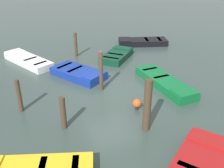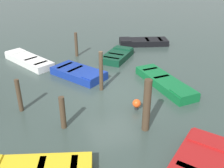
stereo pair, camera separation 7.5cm
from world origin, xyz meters
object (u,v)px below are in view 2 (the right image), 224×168
Objects in this scene: rowboat_white at (28,60)px; mooring_piling_far_left at (63,113)px; mooring_piling_mid_left at (101,71)px; mooring_piling_center at (19,95)px; rowboat_blue at (79,73)px; mooring_piling_near_right at (147,106)px; rowboat_green at (165,82)px; marker_buoy at (137,104)px; rowboat_black at (143,42)px; rowboat_dark_green at (117,56)px; mooring_piling_mid_right at (76,45)px.

mooring_piling_far_left is at bearing 158.76° from rowboat_white.
mooring_piling_mid_left is 3.82m from mooring_piling_center.
mooring_piling_near_right is (-5.57, -1.02, 0.82)m from rowboat_blue.
rowboat_blue is 0.85× the size of rowboat_white.
mooring_piling_center reaches higher than rowboat_green.
mooring_piling_mid_left is at bearing -107.15° from rowboat_green.
mooring_piling_near_right is 4.31× the size of marker_buoy.
rowboat_green is 6.85m from rowboat_black.
mooring_piling_mid_left is (-4.95, -2.91, 0.76)m from rowboat_white.
marker_buoy reaches higher than rowboat_green.
mooring_piling_near_right reaches higher than rowboat_dark_green.
rowboat_blue is at bearing -128.65° from rowboat_green.
rowboat_black is 0.96× the size of rowboat_white.
mooring_piling_mid_right is at bearing 23.88° from rowboat_black.
mooring_piling_mid_left is at bearing -45.17° from mooring_piling_far_left.
rowboat_green is 5.68m from mooring_piling_far_left.
marker_buoy is at bearing -88.17° from mooring_piling_far_left.
mooring_piling_center is 0.93× the size of mooring_piling_mid_right.
marker_buoy is (-1.42, 2.31, 0.07)m from rowboat_green.
marker_buoy is (-4.19, -1.35, 0.07)m from rowboat_blue.
mooring_piling_near_right is 5.26m from mooring_piling_center.
rowboat_white is 1.99× the size of mooring_piling_mid_left.
mooring_piling_near_right is at bearing -114.54° from mooring_piling_far_left.
mooring_piling_mid_right is at bearing -1.77° from mooring_piling_mid_left.
mooring_piling_near_right is at bearing 175.83° from rowboat_white.
mooring_piling_mid_left is 4.08× the size of marker_buoy.
mooring_piling_near_right is 1.06× the size of mooring_piling_mid_left.
rowboat_black is at bearing -27.94° from mooring_piling_near_right.
mooring_piling_mid_right is at bearing 4.62° from marker_buoy.
rowboat_black is 2.57× the size of mooring_piling_center.
rowboat_blue is at bearing 17.88° from marker_buoy.
mooring_piling_center is at bearing 53.14° from mooring_piling_near_right.
mooring_piling_mid_right is (-0.53, 5.18, 0.56)m from rowboat_black.
rowboat_green is 6.63m from mooring_piling_mid_right.
rowboat_blue is at bearing 17.37° from mooring_piling_mid_left.
mooring_piling_mid_right reaches higher than rowboat_dark_green.
rowboat_white is at bearing -135.80° from rowboat_green.
mooring_piling_near_right is at bearing -178.29° from mooring_piling_mid_right.
rowboat_blue is 1.59× the size of mooring_piling_near_right.
mooring_piling_far_left is at bearing 64.04° from rowboat_black.
mooring_piling_near_right is at bearing -44.92° from rowboat_green.
mooring_piling_mid_right is at bearing -155.54° from rowboat_green.
rowboat_dark_green is 7.45m from mooring_piling_center.
mooring_piling_mid_right is at bearing 136.24° from rowboat_blue.
marker_buoy is at bearing -175.38° from mooring_piling_mid_right.
mooring_piling_near_right is 3.11m from mooring_piling_far_left.
mooring_piling_center is (-4.12, 6.18, 0.51)m from rowboat_dark_green.
mooring_piling_far_left is at bearing -143.28° from mooring_piling_center.
rowboat_black is 1.90× the size of mooring_piling_mid_left.
mooring_piling_far_left is 0.67× the size of mooring_piling_mid_left.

